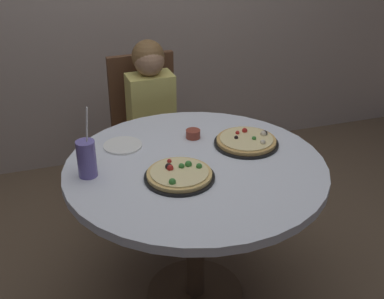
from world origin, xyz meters
name	(u,v)px	position (x,y,z in m)	size (l,w,h in m)	color
ground_plane	(195,294)	(0.00, 0.00, 0.00)	(8.00, 8.00, 0.00)	brown
dining_table	(195,185)	(0.00, 0.00, 0.65)	(1.15, 1.15, 0.75)	silver
chair_wooden	(147,125)	(0.00, 0.92, 0.53)	(0.41, 0.41, 0.95)	brown
diner_child	(156,145)	(0.00, 0.74, 0.48)	(0.27, 0.42, 1.08)	#3F4766
pizza_veggie	(179,175)	(-0.10, -0.09, 0.77)	(0.30, 0.30, 0.05)	black
pizza_cheese	(247,141)	(0.29, 0.11, 0.77)	(0.30, 0.30, 0.05)	black
soda_cup	(87,159)	(-0.46, 0.05, 0.83)	(0.08, 0.08, 0.31)	#6659A5
sauce_bowl	(193,134)	(0.07, 0.26, 0.77)	(0.07, 0.07, 0.04)	brown
plate_small	(123,146)	(-0.27, 0.27, 0.76)	(0.18, 0.18, 0.01)	white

